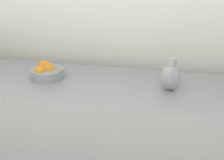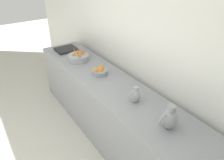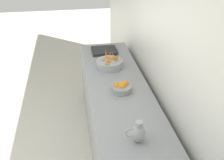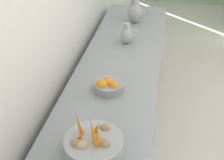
% 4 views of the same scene
% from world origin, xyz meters
% --- Properties ---
extents(tile_wall_left, '(0.10, 7.59, 3.00)m').
position_xyz_m(tile_wall_left, '(-1.95, 0.33, 1.50)').
color(tile_wall_left, white).
rests_on(tile_wall_left, ground_plane).
extents(prep_counter, '(0.65, 3.13, 0.88)m').
position_xyz_m(prep_counter, '(-1.52, -0.17, 0.44)').
color(prep_counter, gray).
rests_on(prep_counter, ground_plane).
extents(vegetable_colander, '(0.32, 0.32, 0.22)m').
position_xyz_m(vegetable_colander, '(-1.50, -0.95, 0.93)').
color(vegetable_colander, '#9EA0A5').
rests_on(vegetable_colander, prep_counter).
extents(orange_bowl, '(0.21, 0.21, 0.10)m').
position_xyz_m(orange_bowl, '(-1.53, -0.37, 0.92)').
color(orange_bowl, gray).
rests_on(orange_bowl, prep_counter).
extents(metal_pitcher_short, '(0.16, 0.11, 0.19)m').
position_xyz_m(metal_pitcher_short, '(-1.51, 0.39, 0.96)').
color(metal_pitcher_short, '#A3A3A8').
rests_on(metal_pitcher_short, prep_counter).
extents(counter_sink_basin, '(0.34, 0.30, 0.04)m').
position_xyz_m(counter_sink_basin, '(-1.50, -1.43, 0.90)').
color(counter_sink_basin, '#232326').
rests_on(counter_sink_basin, prep_counter).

